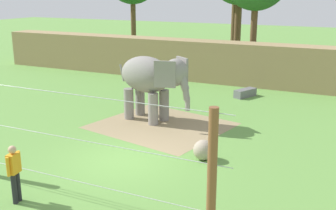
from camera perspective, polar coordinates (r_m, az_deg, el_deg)
name	(u,v)px	position (r m, az deg, el deg)	size (l,w,h in m)	color
ground_plane	(125,160)	(14.61, -6.01, -7.54)	(120.00, 120.00, 0.00)	#609342
dirt_patch	(161,125)	(18.09, -0.93, -2.84)	(5.33, 4.78, 0.01)	#937F5B
embankment_wall	(238,63)	(26.44, 9.56, 5.71)	(36.00, 1.80, 2.58)	#997F56
elephant	(151,78)	(18.30, -2.33, 3.72)	(3.94, 2.03, 2.96)	gray
enrichment_ball	(203,150)	(14.48, 4.91, -6.19)	(0.72, 0.72, 0.72)	gray
cable_fence	(66,145)	(11.75, -13.93, -5.34)	(9.51, 0.23, 3.21)	brown
zookeeper	(14,171)	(12.20, -20.41, -8.57)	(0.27, 0.58, 1.67)	#232328
feed_trough	(245,93)	(23.29, 10.59, 1.64)	(1.03, 1.48, 0.44)	slate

